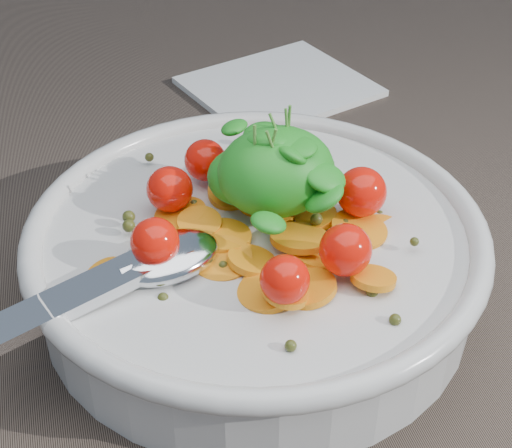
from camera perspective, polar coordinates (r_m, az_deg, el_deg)
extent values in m
plane|color=brown|center=(0.54, 1.51, -3.52)|extent=(6.00, 6.00, 0.00)
cylinder|color=silver|center=(0.51, 0.00, -2.83)|extent=(0.28, 0.28, 0.05)
torus|color=silver|center=(0.49, 0.00, -0.43)|extent=(0.29, 0.29, 0.01)
cylinder|color=silver|center=(0.52, 0.00, -4.81)|extent=(0.14, 0.14, 0.01)
cylinder|color=brown|center=(0.51, 0.00, -2.83)|extent=(0.25, 0.25, 0.04)
cylinder|color=orange|center=(0.44, 2.18, -5.02)|extent=(0.03, 0.03, 0.01)
cylinder|color=orange|center=(0.56, 1.57, 4.48)|extent=(0.04, 0.04, 0.01)
cylinder|color=orange|center=(0.48, 4.35, -2.33)|extent=(0.05, 0.05, 0.02)
cylinder|color=orange|center=(0.47, -2.43, -2.61)|extent=(0.05, 0.05, 0.01)
cylinder|color=orange|center=(0.49, -4.14, 0.08)|extent=(0.04, 0.04, 0.01)
cylinder|color=orange|center=(0.46, -0.30, -2.70)|extent=(0.03, 0.03, 0.01)
cylinder|color=orange|center=(0.53, -1.07, 3.44)|extent=(0.04, 0.04, 0.01)
cylinder|color=orange|center=(0.46, -10.79, -3.70)|extent=(0.04, 0.04, 0.01)
cylinder|color=orange|center=(0.50, 9.31, -0.82)|extent=(0.05, 0.05, 0.01)
cylinder|color=orange|center=(0.44, 0.92, -4.79)|extent=(0.05, 0.05, 0.02)
cylinder|color=orange|center=(0.48, -2.39, -0.87)|extent=(0.04, 0.04, 0.01)
cylinder|color=orange|center=(0.49, 7.50, -0.41)|extent=(0.04, 0.04, 0.01)
cylinder|color=orange|center=(0.48, 3.18, -1.03)|extent=(0.05, 0.05, 0.01)
cylinder|color=orange|center=(0.45, 8.54, -3.92)|extent=(0.03, 0.03, 0.01)
cylinder|color=orange|center=(0.46, 2.53, -4.63)|extent=(0.04, 0.04, 0.02)
cylinder|color=orange|center=(0.51, 0.55, 1.65)|extent=(0.04, 0.04, 0.01)
cylinder|color=orange|center=(0.49, 3.06, -0.68)|extent=(0.04, 0.04, 0.01)
cylinder|color=orange|center=(0.50, 4.41, 0.49)|extent=(0.04, 0.04, 0.01)
cylinder|color=orange|center=(0.50, -5.50, 0.68)|extent=(0.04, 0.04, 0.01)
cylinder|color=orange|center=(0.45, 3.66, -4.69)|extent=(0.04, 0.04, 0.01)
cylinder|color=orange|center=(0.52, -1.90, 2.33)|extent=(0.04, 0.04, 0.02)
cylinder|color=orange|center=(0.54, 3.88, 3.06)|extent=(0.03, 0.03, 0.01)
cylinder|color=orange|center=(0.51, 1.36, 0.92)|extent=(0.03, 0.03, 0.01)
cylinder|color=orange|center=(0.45, 3.11, -5.08)|extent=(0.04, 0.04, 0.01)
sphere|color=#3E4316|center=(0.48, 11.45, -1.27)|extent=(0.01, 0.01, 0.01)
sphere|color=#3E4316|center=(0.49, -9.24, -0.13)|extent=(0.01, 0.01, 0.01)
sphere|color=#3E4316|center=(0.43, 10.08, -6.87)|extent=(0.01, 0.01, 0.01)
sphere|color=#3E4316|center=(0.49, 4.42, 0.35)|extent=(0.01, 0.01, 0.01)
sphere|color=#3E4316|center=(0.45, 8.43, -4.95)|extent=(0.01, 0.01, 0.01)
sphere|color=#3E4316|center=(0.46, 2.51, -3.30)|extent=(0.01, 0.01, 0.01)
sphere|color=#3E4316|center=(0.47, -5.49, -2.67)|extent=(0.01, 0.01, 0.01)
sphere|color=#3E4316|center=(0.57, -0.63, 6.45)|extent=(0.01, 0.01, 0.01)
sphere|color=#3E4316|center=(0.56, -3.97, 4.87)|extent=(0.01, 0.01, 0.01)
sphere|color=#3E4316|center=(0.54, -0.84, 3.55)|extent=(0.01, 0.01, 0.01)
sphere|color=#3E4316|center=(0.50, -9.24, 0.52)|extent=(0.01, 0.01, 0.01)
sphere|color=#3E4316|center=(0.56, -7.77, 4.84)|extent=(0.01, 0.01, 0.01)
sphere|color=#3E4316|center=(0.46, -2.40, -3.03)|extent=(0.01, 0.01, 0.01)
sphere|color=#3E4316|center=(0.58, 3.94, 5.62)|extent=(0.01, 0.01, 0.01)
sphere|color=#3E4316|center=(0.45, -6.77, -5.38)|extent=(0.01, 0.01, 0.01)
sphere|color=#3E4316|center=(0.41, 2.54, -8.84)|extent=(0.01, 0.01, 0.01)
sphere|color=#3E4316|center=(0.49, 6.46, -0.06)|extent=(0.01, 0.01, 0.01)
sphere|color=#3E4316|center=(0.50, -4.51, 1.45)|extent=(0.01, 0.01, 0.01)
sphere|color=#3E4316|center=(0.53, 7.01, 2.66)|extent=(0.01, 0.01, 0.01)
sphere|color=#3E4316|center=(0.51, 8.97, 0.69)|extent=(0.01, 0.01, 0.01)
sphere|color=red|center=(0.49, 7.68, 2.33)|extent=(0.03, 0.03, 0.03)
sphere|color=red|center=(0.52, 1.81, 4.78)|extent=(0.03, 0.03, 0.03)
sphere|color=red|center=(0.53, -3.71, 4.66)|extent=(0.03, 0.03, 0.03)
sphere|color=red|center=(0.50, -6.30, 2.53)|extent=(0.03, 0.03, 0.03)
sphere|color=red|center=(0.46, -7.37, -1.30)|extent=(0.03, 0.03, 0.03)
sphere|color=red|center=(0.43, 2.10, -4.07)|extent=(0.03, 0.03, 0.03)
sphere|color=red|center=(0.45, 6.53, -1.88)|extent=(0.03, 0.03, 0.03)
ellipsoid|color=green|center=(0.48, 1.47, 3.85)|extent=(0.07, 0.06, 0.05)
ellipsoid|color=green|center=(0.49, -1.11, 3.46)|extent=(0.04, 0.04, 0.03)
ellipsoid|color=green|center=(0.47, 5.07, 3.38)|extent=(0.03, 0.03, 0.02)
ellipsoid|color=green|center=(0.48, -0.09, 3.60)|extent=(0.03, 0.03, 0.02)
ellipsoid|color=green|center=(0.51, -1.59, 7.04)|extent=(0.03, 0.03, 0.01)
ellipsoid|color=green|center=(0.46, 2.65, 5.01)|extent=(0.02, 0.03, 0.02)
ellipsoid|color=green|center=(0.47, 0.27, 3.87)|extent=(0.02, 0.03, 0.01)
ellipsoid|color=green|center=(0.47, 2.87, 5.55)|extent=(0.04, 0.04, 0.01)
ellipsoid|color=green|center=(0.48, 1.55, 5.27)|extent=(0.02, 0.02, 0.01)
ellipsoid|color=green|center=(0.50, 2.24, 4.99)|extent=(0.02, 0.02, 0.01)
ellipsoid|color=green|center=(0.46, 0.56, 4.91)|extent=(0.03, 0.03, 0.02)
ellipsoid|color=green|center=(0.47, 0.97, 6.04)|extent=(0.04, 0.04, 0.02)
ellipsoid|color=green|center=(0.49, 3.80, 4.34)|extent=(0.03, 0.03, 0.03)
ellipsoid|color=green|center=(0.48, 2.89, 5.17)|extent=(0.04, 0.04, 0.02)
ellipsoid|color=green|center=(0.49, 0.33, 5.64)|extent=(0.02, 0.02, 0.02)
ellipsoid|color=green|center=(0.47, 1.24, 4.44)|extent=(0.03, 0.03, 0.02)
ellipsoid|color=green|center=(0.45, 0.91, 0.10)|extent=(0.03, 0.03, 0.02)
ellipsoid|color=green|center=(0.49, 0.50, 6.55)|extent=(0.04, 0.04, 0.01)
ellipsoid|color=green|center=(0.47, 1.71, 5.87)|extent=(0.03, 0.03, 0.02)
ellipsoid|color=green|center=(0.47, 4.99, 1.94)|extent=(0.04, 0.04, 0.03)
cylinder|color=#4C8C33|center=(0.49, 2.38, 5.73)|extent=(0.00, 0.01, 0.05)
cylinder|color=#4C8C33|center=(0.49, 2.34, 6.17)|extent=(0.00, 0.00, 0.05)
cylinder|color=#4C8C33|center=(0.47, 0.82, 4.57)|extent=(0.01, 0.01, 0.05)
cylinder|color=#4C8C33|center=(0.48, 2.05, 5.48)|extent=(0.02, 0.02, 0.04)
cylinder|color=#4C8C33|center=(0.47, 1.66, 4.38)|extent=(0.02, 0.00, 0.05)
cylinder|color=#4C8C33|center=(0.47, -0.07, 4.55)|extent=(0.00, 0.01, 0.05)
ellipsoid|color=silver|center=(0.46, -6.34, -2.39)|extent=(0.07, 0.06, 0.02)
cube|color=silver|center=(0.45, -11.98, -4.72)|extent=(0.12, 0.06, 0.02)
cylinder|color=silver|center=(0.46, -8.56, -3.19)|extent=(0.03, 0.02, 0.01)
cube|color=white|center=(0.77, 1.66, 9.96)|extent=(0.19, 0.18, 0.01)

